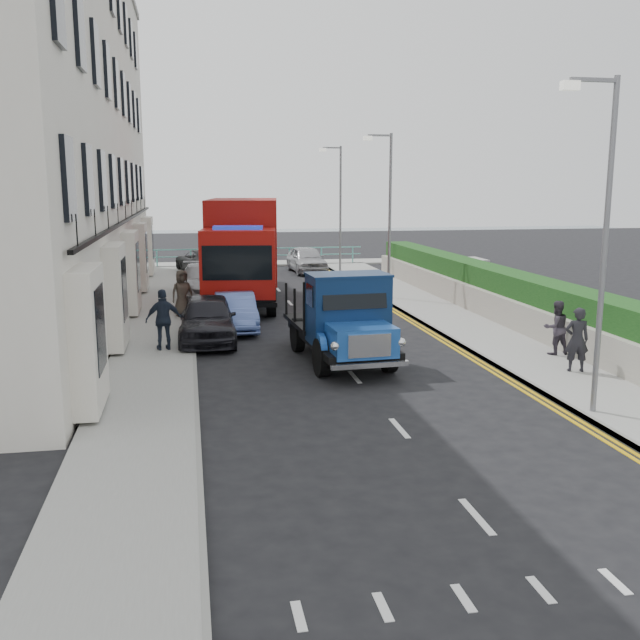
{
  "coord_description": "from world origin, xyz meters",
  "views": [
    {
      "loc": [
        -4.1,
        -15.33,
        4.87
      ],
      "look_at": [
        -0.78,
        2.71,
        1.4
      ],
      "focal_mm": 40.0,
      "sensor_mm": 36.0,
      "label": 1
    }
  ],
  "objects": [
    {
      "name": "parked_car_rear",
      "position": [
        -3.6,
        16.28,
        0.72
      ],
      "size": [
        2.17,
        5.03,
        1.44
      ],
      "primitive_type": "imported",
      "rotation": [
        0.0,
        0.0,
        -0.03
      ],
      "color": "#A3A4A8",
      "rests_on": "ground"
    },
    {
      "name": "pavement_west",
      "position": [
        -5.2,
        9.0,
        0.06
      ],
      "size": [
        2.4,
        38.0,
        0.12
      ],
      "primitive_type": "cube",
      "color": "gray",
      "rests_on": "ground"
    },
    {
      "name": "pedestrian_east_far",
      "position": [
        6.1,
        2.98,
        0.89
      ],
      "size": [
        0.79,
        0.63,
        1.55
      ],
      "primitive_type": "imported",
      "rotation": [
        0.0,
        0.0,
        3.21
      ],
      "color": "#39323D",
      "rests_on": "pavement_east"
    },
    {
      "name": "lamp_near",
      "position": [
        4.18,
        -2.0,
        4.0
      ],
      "size": [
        1.23,
        0.18,
        7.0
      ],
      "color": "slate",
      "rests_on": "ground"
    },
    {
      "name": "red_lorry",
      "position": [
        -1.89,
        14.44,
        2.29
      ],
      "size": [
        3.76,
        8.48,
        4.3
      ],
      "rotation": [
        0.0,
        0.0,
        -0.12
      ],
      "color": "black",
      "rests_on": "ground"
    },
    {
      "name": "seafront_railing",
      "position": [
        0.0,
        28.2,
        0.58
      ],
      "size": [
        13.0,
        0.08,
        1.11
      ],
      "color": "#59B2A5",
      "rests_on": "ground"
    },
    {
      "name": "parked_car_front",
      "position": [
        -3.6,
        7.0,
        0.74
      ],
      "size": [
        1.91,
        4.43,
        1.49
      ],
      "primitive_type": "imported",
      "rotation": [
        0.0,
        0.0,
        -0.03
      ],
      "color": "black",
      "rests_on": "ground"
    },
    {
      "name": "pedestrian_west_far",
      "position": [
        -4.4,
        11.1,
        0.97
      ],
      "size": [
        0.97,
        0.81,
        1.71
      ],
      "primitive_type": "imported",
      "rotation": [
        0.0,
        0.0,
        0.37
      ],
      "color": "#3A312A",
      "rests_on": "pavement_west"
    },
    {
      "name": "parked_car_mid",
      "position": [
        -2.6,
        8.79,
        0.62
      ],
      "size": [
        1.34,
        3.77,
        1.24
      ],
      "primitive_type": "imported",
      "rotation": [
        0.0,
        0.0,
        0.01
      ],
      "color": "#5A73C1",
      "rests_on": "ground"
    },
    {
      "name": "seafront_car_right",
      "position": [
        2.44,
        24.38,
        0.74
      ],
      "size": [
        1.98,
        4.46,
        1.49
      ],
      "primitive_type": "imported",
      "rotation": [
        0.0,
        0.0,
        0.05
      ],
      "color": "#ABABB0",
      "rests_on": "ground"
    },
    {
      "name": "bedford_lorry",
      "position": [
        0.03,
        3.2,
        1.16
      ],
      "size": [
        2.43,
        5.47,
        2.53
      ],
      "rotation": [
        0.0,
        0.0,
        0.06
      ],
      "color": "black",
      "rests_on": "ground"
    },
    {
      "name": "pedestrian_west_near",
      "position": [
        -4.9,
        5.6,
        1.01
      ],
      "size": [
        1.11,
        0.62,
        1.79
      ],
      "primitive_type": "imported",
      "rotation": [
        0.0,
        0.0,
        3.33
      ],
      "color": "#1D2534",
      "rests_on": "pavement_west"
    },
    {
      "name": "lamp_far",
      "position": [
        4.18,
        24.0,
        4.0
      ],
      "size": [
        1.23,
        0.18,
        7.0
      ],
      "color": "slate",
      "rests_on": "ground"
    },
    {
      "name": "lamp_mid",
      "position": [
        4.18,
        14.0,
        4.0
      ],
      "size": [
        1.23,
        0.18,
        7.0
      ],
      "color": "slate",
      "rests_on": "ground"
    },
    {
      "name": "ground",
      "position": [
        0.0,
        0.0,
        0.0
      ],
      "size": [
        120.0,
        120.0,
        0.0
      ],
      "primitive_type": "plane",
      "color": "black",
      "rests_on": "ground"
    },
    {
      "name": "pedestrian_east_near",
      "position": [
        5.67,
        1.12,
        0.96
      ],
      "size": [
        0.7,
        0.55,
        1.68
      ],
      "primitive_type": "imported",
      "rotation": [
        0.0,
        0.0,
        2.88
      ],
      "color": "black",
      "rests_on": "pavement_east"
    },
    {
      "name": "garden_east",
      "position": [
        7.21,
        9.0,
        0.9
      ],
      "size": [
        1.45,
        28.0,
        1.75
      ],
      "color": "#B2AD9E",
      "rests_on": "ground"
    },
    {
      "name": "terrace_west",
      "position": [
        -9.47,
        13.0,
        7.17
      ],
      "size": [
        6.31,
        30.2,
        14.25
      ],
      "color": "silver",
      "rests_on": "ground"
    },
    {
      "name": "sea_plane",
      "position": [
        0.0,
        60.0,
        0.0
      ],
      "size": [
        120.0,
        120.0,
        0.0
      ],
      "primitive_type": "plane",
      "color": "slate",
      "rests_on": "ground"
    },
    {
      "name": "pavement_east",
      "position": [
        5.3,
        9.0,
        0.06
      ],
      "size": [
        2.6,
        38.0,
        0.12
      ],
      "primitive_type": "cube",
      "color": "gray",
      "rests_on": "ground"
    },
    {
      "name": "promenade",
      "position": [
        0.0,
        29.0,
        0.06
      ],
      "size": [
        30.0,
        2.5,
        0.12
      ],
      "primitive_type": "cube",
      "color": "gray",
      "rests_on": "ground"
    },
    {
      "name": "seafront_car_left",
      "position": [
        -3.39,
        25.29,
        0.67
      ],
      "size": [
        3.3,
        5.2,
        1.34
      ],
      "primitive_type": "imported",
      "rotation": [
        0.0,
        0.0,
        3.38
      ],
      "color": "black",
      "rests_on": "ground"
    }
  ]
}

